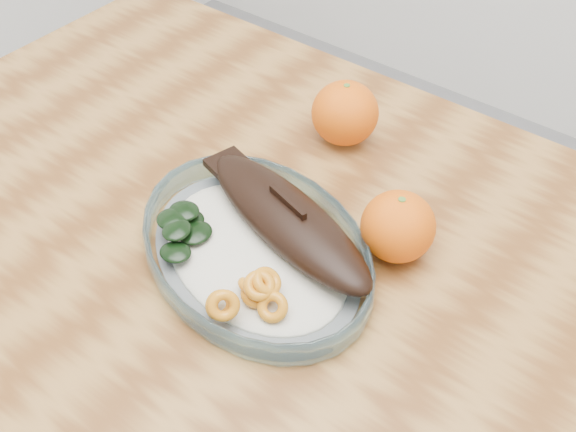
{
  "coord_description": "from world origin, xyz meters",
  "views": [
    {
      "loc": [
        0.35,
        -0.42,
        1.34
      ],
      "look_at": [
        -0.02,
        0.05,
        0.77
      ],
      "focal_mm": 45.0,
      "sensor_mm": 36.0,
      "label": 1
    }
  ],
  "objects_px": {
    "orange_left": "(345,113)",
    "dining_table": "(273,317)",
    "plated_meal": "(257,245)",
    "orange_right": "(398,226)"
  },
  "relations": [
    {
      "from": "dining_table",
      "to": "orange_right",
      "type": "relative_size",
      "value": 14.53
    },
    {
      "from": "dining_table",
      "to": "plated_meal",
      "type": "relative_size",
      "value": 1.66
    },
    {
      "from": "orange_left",
      "to": "plated_meal",
      "type": "bearing_deg",
      "value": -79.33
    },
    {
      "from": "dining_table",
      "to": "orange_left",
      "type": "bearing_deg",
      "value": 104.89
    },
    {
      "from": "plated_meal",
      "to": "orange_right",
      "type": "xyz_separation_m",
      "value": [
        0.12,
        0.1,
        0.02
      ]
    },
    {
      "from": "orange_right",
      "to": "dining_table",
      "type": "bearing_deg",
      "value": -136.66
    },
    {
      "from": "dining_table",
      "to": "orange_right",
      "type": "xyz_separation_m",
      "value": [
        0.1,
        0.1,
        0.14
      ]
    },
    {
      "from": "dining_table",
      "to": "plated_meal",
      "type": "xyz_separation_m",
      "value": [
        -0.02,
        -0.0,
        0.12
      ]
    },
    {
      "from": "plated_meal",
      "to": "orange_left",
      "type": "distance_m",
      "value": 0.24
    },
    {
      "from": "orange_left",
      "to": "dining_table",
      "type": "bearing_deg",
      "value": -75.11
    }
  ]
}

